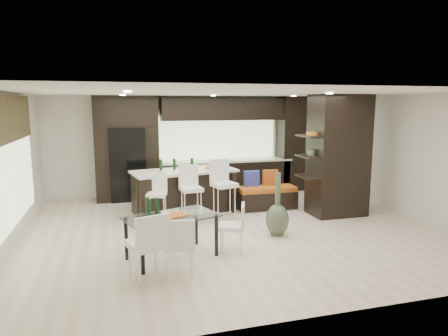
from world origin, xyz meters
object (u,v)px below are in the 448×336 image
object	(u,v)px
chair_far	(147,249)
chair_end	(232,230)
stool_mid	(191,199)
bench	(267,198)
stool_right	(224,195)
kitchen_island	(184,191)
floor_vase	(278,204)
dining_table	(172,237)
chair_near	(179,248)
stool_left	(157,204)

from	to	relation	value
chair_far	chair_end	bearing A→B (deg)	9.67
stool_mid	bench	size ratio (longest dim) A/B	0.70
stool_right	bench	size ratio (longest dim) A/B	0.76
stool_right	bench	bearing A→B (deg)	9.16
kitchen_island	floor_vase	xyz separation A→B (m)	(1.40, -2.18, 0.12)
stool_mid	stool_right	world-z (taller)	stool_right
stool_mid	dining_table	xyz separation A→B (m)	(-0.70, -1.93, -0.14)
kitchen_island	bench	bearing A→B (deg)	-18.65
dining_table	chair_near	xyz separation A→B (m)	(0.00, -0.72, 0.06)
kitchen_island	stool_left	size ratio (longest dim) A/B	2.72
kitchen_island	stool_mid	world-z (taller)	kitchen_island
stool_left	chair_far	bearing A→B (deg)	-81.93
stool_mid	dining_table	distance (m)	2.06
bench	floor_vase	bearing A→B (deg)	-104.63
stool_right	dining_table	xyz separation A→B (m)	(-1.43, -1.91, -0.18)
stool_left	floor_vase	world-z (taller)	floor_vase
chair_near	stool_right	bearing A→B (deg)	70.05
stool_left	dining_table	distance (m)	1.95
kitchen_island	stool_right	distance (m)	1.11
kitchen_island	chair_near	size ratio (longest dim) A/B	2.84
stool_mid	chair_near	bearing A→B (deg)	-111.18
stool_right	chair_far	size ratio (longest dim) A/B	1.13
dining_table	kitchen_island	bearing A→B (deg)	57.22
stool_mid	stool_right	distance (m)	0.73
chair_far	stool_mid	bearing A→B (deg)	49.51
stool_left	dining_table	size ratio (longest dim) A/B	0.60
stool_right	chair_end	world-z (taller)	stool_right
stool_mid	dining_table	world-z (taller)	stool_mid
bench	chair_far	distance (m)	4.46
kitchen_island	dining_table	xyz separation A→B (m)	(-0.70, -2.75, -0.14)
chair_far	kitchen_island	bearing A→B (deg)	54.61
chair_near	chair_end	size ratio (longest dim) A/B	1.09
dining_table	chair_far	bearing A→B (deg)	-140.07
bench	floor_vase	xyz separation A→B (m)	(-0.54, -1.89, 0.34)
stool_left	floor_vase	xyz separation A→B (m)	(2.12, -1.38, 0.17)
kitchen_island	stool_left	xyz separation A→B (m)	(-0.73, -0.80, -0.06)
stool_left	chair_end	bearing A→B (deg)	-44.76
chair_near	floor_vase	bearing A→B (deg)	40.06
kitchen_island	floor_vase	bearing A→B (deg)	-67.59
chair_far	bench	bearing A→B (deg)	28.92
kitchen_island	chair_far	bearing A→B (deg)	-118.56
kitchen_island	chair_end	size ratio (longest dim) A/B	3.08
kitchen_island	stool_right	xyz separation A→B (m)	(0.73, -0.84, 0.03)
bench	chair_end	bearing A→B (deg)	-122.01
stool_left	dining_table	world-z (taller)	stool_left
bench	dining_table	world-z (taller)	dining_table
kitchen_island	chair_far	world-z (taller)	kitchen_island
stool_mid	chair_end	bearing A→B (deg)	-87.04
stool_left	chair_end	world-z (taller)	stool_left
stool_right	chair_end	xyz separation A→B (m)	(-0.41, -1.91, -0.14)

